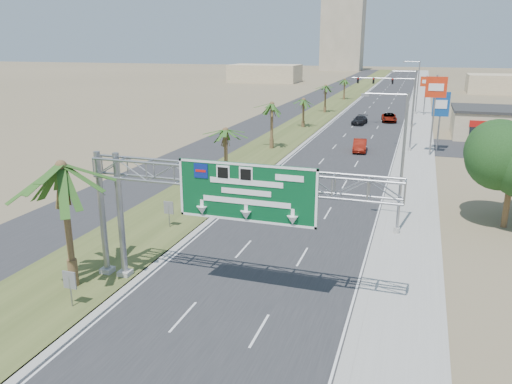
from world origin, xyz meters
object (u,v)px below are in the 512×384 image
at_px(sign_gantry, 220,187).
at_px(pole_sign_red_near, 436,92).
at_px(car_mid_lane, 360,145).
at_px(signal_mast, 401,97).
at_px(pole_sign_blue, 441,107).
at_px(car_left_lane, 243,198).
at_px(car_far, 360,120).
at_px(car_right_lane, 389,118).
at_px(pole_sign_red_far, 426,84).
at_px(palm_near, 61,167).

height_order(sign_gantry, pole_sign_red_near, pole_sign_red_near).
bearing_deg(car_mid_lane, sign_gantry, -98.56).
height_order(signal_mast, pole_sign_blue, signal_mast).
distance_m(sign_gantry, pole_sign_red_near, 41.67).
bearing_deg(car_left_lane, signal_mast, 78.76).
relative_size(sign_gantry, car_far, 3.47).
bearing_deg(car_far, car_right_lane, 51.98).
bearing_deg(pole_sign_red_near, pole_sign_blue, 75.60).
height_order(car_right_lane, pole_sign_red_near, pole_sign_red_near).
xyz_separation_m(car_right_lane, car_far, (-4.50, -4.55, -0.04)).
distance_m(car_far, pole_sign_blue, 22.81).
bearing_deg(car_far, pole_sign_red_far, 62.75).
height_order(car_mid_lane, car_far, car_mid_lane).
bearing_deg(pole_sign_blue, car_right_lane, 107.66).
bearing_deg(car_far, signal_mast, 3.91).
distance_m(palm_near, pole_sign_red_near, 46.23).
xyz_separation_m(car_left_lane, pole_sign_red_far, (14.09, 62.85, 5.10)).
xyz_separation_m(sign_gantry, car_right_lane, (4.36, 66.90, -5.32)).
xyz_separation_m(palm_near, car_right_lane, (12.50, 68.83, -6.19)).
bearing_deg(car_right_lane, pole_sign_red_far, 55.69).
distance_m(palm_near, pole_sign_red_far, 81.53).
relative_size(palm_near, signal_mast, 0.81).
xyz_separation_m(palm_near, signal_mast, (14.37, 63.97, -2.08)).
relative_size(car_mid_lane, pole_sign_red_near, 0.49).
bearing_deg(sign_gantry, palm_near, -166.68).
bearing_deg(car_right_lane, pole_sign_red_near, -82.29).
xyz_separation_m(car_left_lane, pole_sign_blue, (15.83, 28.85, 4.92)).
bearing_deg(pole_sign_red_far, car_mid_lane, -101.33).
bearing_deg(car_far, car_mid_lane, -76.46).
bearing_deg(car_right_lane, palm_near, -106.42).
height_order(car_far, pole_sign_red_near, pole_sign_red_near).
xyz_separation_m(car_mid_lane, pole_sign_red_near, (8.38, 0.08, 6.83)).
bearing_deg(sign_gantry, car_right_lane, 86.27).
distance_m(sign_gantry, signal_mast, 62.37).
relative_size(sign_gantry, car_mid_lane, 3.57).
height_order(car_right_lane, pole_sign_red_far, pole_sign_red_far).
height_order(sign_gantry, signal_mast, signal_mast).
xyz_separation_m(car_far, pole_sign_blue, (11.94, -18.82, 4.90)).
relative_size(car_right_lane, pole_sign_blue, 0.70).
height_order(signal_mast, car_left_lane, signal_mast).
height_order(palm_near, car_far, palm_near).
distance_m(car_mid_lane, pole_sign_red_near, 10.81).
bearing_deg(pole_sign_red_near, palm_near, -114.38).
height_order(signal_mast, car_far, signal_mast).
height_order(pole_sign_red_near, pole_sign_blue, pole_sign_red_near).
height_order(car_right_lane, pole_sign_blue, pole_sign_blue).
xyz_separation_m(car_left_lane, car_right_lane, (8.39, 52.22, 0.06)).
relative_size(signal_mast, car_right_lane, 1.94).
height_order(sign_gantry, car_mid_lane, sign_gantry).
bearing_deg(car_left_lane, pole_sign_blue, 62.23).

